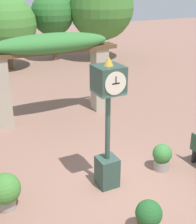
# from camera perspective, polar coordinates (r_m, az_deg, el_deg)

# --- Properties ---
(ground_plane) EXTENTS (60.00, 60.00, 0.00)m
(ground_plane) POSITION_cam_1_polar(r_m,az_deg,el_deg) (8.04, 4.22, -13.29)
(ground_plane) COLOR #8E6656
(pedestal_clock) EXTENTS (0.61, 0.66, 3.26)m
(pedestal_clock) POSITION_cam_1_polar(r_m,az_deg,el_deg) (7.18, 1.81, -1.59)
(pedestal_clock) COLOR #2D473D
(pedestal_clock) RESTS_ON ground
(pergola) EXTENTS (4.84, 1.12, 3.12)m
(pergola) POSITION_cam_1_polar(r_m,az_deg,el_deg) (11.16, -8.37, 10.09)
(pergola) COLOR #A89E89
(pergola) RESTS_ON ground
(potted_plant_near_left) EXTENTS (0.70, 0.70, 0.88)m
(potted_plant_near_left) POSITION_cam_1_polar(r_m,az_deg,el_deg) (7.34, -16.62, -13.56)
(potted_plant_near_left) COLOR gray
(potted_plant_near_left) RESTS_ON ground
(potted_plant_near_right) EXTENTS (0.54, 0.54, 0.77)m
(potted_plant_near_right) POSITION_cam_1_polar(r_m,az_deg,el_deg) (6.61, 9.21, -18.49)
(potted_plant_near_right) COLOR #B26B4C
(potted_plant_near_right) RESTS_ON ground
(potted_plant_far_left) EXTENTS (0.52, 0.52, 0.74)m
(potted_plant_far_left) POSITION_cam_1_polar(r_m,az_deg,el_deg) (8.62, 11.62, -7.97)
(potted_plant_far_left) COLOR gray
(potted_plant_far_left) RESTS_ON ground
(tree_line) EXTENTS (15.77, 4.38, 5.30)m
(tree_line) POSITION_cam_1_polar(r_m,az_deg,el_deg) (19.14, -12.66, 16.60)
(tree_line) COLOR brown
(tree_line) RESTS_ON ground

